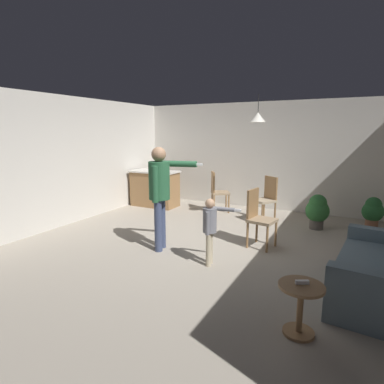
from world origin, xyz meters
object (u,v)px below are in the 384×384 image
person_adult (160,187)px  spare_remote_on_table (302,282)px  couch_floral (382,272)px  dining_chair_by_counter (258,216)px  dining_chair_near_wall (266,197)px  person_child (210,224)px  kitchen_counter (155,188)px  side_table_by_couch (300,303)px  dining_chair_centre_back (217,190)px  potted_plant_corner (317,210)px  potted_plant_by_wall (373,211)px

person_adult → spare_remote_on_table: 2.81m
couch_floral → dining_chair_by_counter: (-1.79, 1.03, 0.21)m
dining_chair_by_counter → dining_chair_near_wall: (-0.28, 1.60, 0.00)m
person_child → spare_remote_on_table: 1.81m
person_child → dining_chair_by_counter: 1.18m
person_child → spare_remote_on_table: person_child is taller
kitchen_counter → person_adult: 3.27m
side_table_by_couch → dining_chair_centre_back: 4.88m
dining_chair_near_wall → couch_floral: bearing=162.6°
person_child → dining_chair_centre_back: size_ratio=1.01×
person_child → potted_plant_corner: (1.21, 2.64, -0.23)m
person_child → side_table_by_couch: bearing=45.2°
dining_chair_centre_back → person_adult: bearing=-28.2°
dining_chair_near_wall → potted_plant_by_wall: dining_chair_near_wall is taller
dining_chair_near_wall → spare_remote_on_table: dining_chair_near_wall is taller
person_adult → person_child: (1.00, -0.20, -0.44)m
kitchen_counter → side_table_by_couch: kitchen_counter is taller
potted_plant_by_wall → person_adult: bearing=-136.4°
potted_plant_corner → side_table_by_couch: bearing=-86.2°
kitchen_counter → side_table_by_couch: size_ratio=2.42×
side_table_by_couch → kitchen_counter: bearing=138.0°
kitchen_counter → person_child: (2.88, -2.81, 0.15)m
spare_remote_on_table → kitchen_counter: bearing=138.1°
kitchen_counter → potted_plant_by_wall: bearing=5.0°
side_table_by_couch → person_adult: 2.87m
dining_chair_by_counter → spare_remote_on_table: (1.04, -2.17, -0.01)m
dining_chair_centre_back → person_child: bearing=-10.5°
person_adult → dining_chair_centre_back: person_adult is taller
side_table_by_couch → potted_plant_corner: bearing=93.8°
person_child → potted_plant_corner: size_ratio=1.41×
side_table_by_couch → potted_plant_by_wall: potted_plant_by_wall is taller
dining_chair_by_counter → dining_chair_centre_back: 2.48m
person_child → dining_chair_centre_back: (-1.16, 3.02, -0.08)m
person_child → person_adult: bearing=-109.1°
dining_chair_by_counter → side_table_by_couch: bearing=35.0°
dining_chair_by_counter → dining_chair_near_wall: same height
person_adult → dining_chair_centre_back: size_ratio=1.73×
person_child → dining_chair_by_counter: person_child is taller
potted_plant_corner → spare_remote_on_table: bearing=-86.2°
dining_chair_near_wall → dining_chair_centre_back: 1.33m
kitchen_counter → person_child: size_ratio=1.24×
couch_floral → person_adult: size_ratio=1.09×
couch_floral → person_child: 2.23m
dining_chair_near_wall → spare_remote_on_table: size_ratio=7.69×
side_table_by_couch → dining_chair_by_counter: size_ratio=0.52×
potted_plant_corner → dining_chair_by_counter: bearing=-117.3°
side_table_by_couch → dining_chair_centre_back: size_ratio=0.52×
dining_chair_centre_back → potted_plant_by_wall: bearing=62.5°
person_adult → dining_chair_centre_back: bearing=169.7°
couch_floral → dining_chair_near_wall: bearing=43.9°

